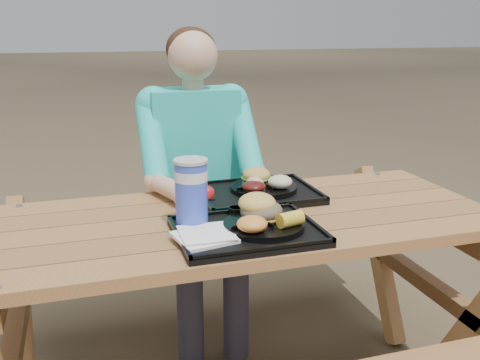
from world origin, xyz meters
name	(u,v)px	position (x,y,z in m)	size (l,w,h in m)	color
picnic_table	(240,311)	(0.00, 0.00, 0.38)	(1.80, 1.49, 0.75)	#999999
tray_near	(247,232)	(-0.03, -0.18, 0.76)	(0.45, 0.35, 0.02)	black
tray_far	(257,194)	(0.13, 0.18, 0.76)	(0.45, 0.35, 0.02)	black
plate_near	(264,225)	(0.02, -0.19, 0.78)	(0.26, 0.26, 0.02)	black
plate_far	(264,188)	(0.16, 0.19, 0.78)	(0.26, 0.26, 0.02)	black
napkin_stack	(204,236)	(-0.18, -0.22, 0.78)	(0.17, 0.17, 0.02)	white
soda_cup	(191,194)	(-0.19, -0.09, 0.87)	(0.10, 0.10, 0.21)	blue
condiment_bbq	(236,212)	(-0.03, -0.05, 0.79)	(0.05, 0.05, 0.03)	#330905
condiment_mustard	(252,212)	(0.02, -0.07, 0.79)	(0.05, 0.05, 0.03)	yellow
sandwich	(261,199)	(0.02, -0.15, 0.86)	(0.13, 0.13, 0.13)	#DEB84E
mac_cheese	(252,224)	(-0.04, -0.25, 0.81)	(0.09, 0.09, 0.05)	#F19B3F
corn_cob	(290,219)	(0.09, -0.24, 0.81)	(0.08, 0.08, 0.05)	yellow
cutlery_far	(212,194)	(-0.05, 0.20, 0.77)	(0.02, 0.14, 0.01)	black
burger	(257,171)	(0.14, 0.23, 0.84)	(0.11, 0.11, 0.10)	gold
baked_beans	(254,187)	(0.09, 0.13, 0.81)	(0.09, 0.09, 0.04)	#4D130F
potato_salad	(280,182)	(0.21, 0.14, 0.82)	(0.09, 0.09, 0.05)	beige
diner	(196,198)	(-0.03, 0.58, 0.64)	(0.48, 0.84, 1.28)	#1C93C6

